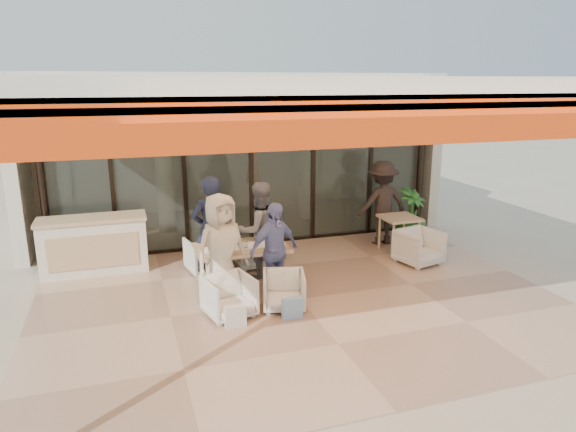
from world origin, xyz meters
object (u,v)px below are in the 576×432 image
at_px(diner_cream, 221,250).
at_px(side_chair, 419,246).
at_px(potted_palm, 411,216).
at_px(standing_woman, 382,203).
at_px(dining_table, 241,250).
at_px(diner_periwinkle, 274,250).
at_px(chair_far_right, 252,251).
at_px(diner_navy, 211,231).
at_px(chair_near_right, 284,289).
at_px(host_counter, 94,245).
at_px(chair_far_left, 207,254).
at_px(diner_grey, 259,230).
at_px(side_table, 399,222).
at_px(chair_near_left, 229,295).

height_order(diner_cream, side_chair, diner_cream).
bearing_deg(potted_palm, standing_woman, 171.91).
xyz_separation_m(dining_table, standing_woman, (3.35, 1.45, 0.20)).
height_order(diner_periwinkle, side_chair, diner_periwinkle).
xyz_separation_m(chair_far_right, diner_cream, (-0.84, -1.40, 0.56)).
distance_m(diner_navy, diner_periwinkle, 1.24).
relative_size(chair_near_right, diner_periwinkle, 0.41).
bearing_deg(host_counter, chair_far_left, -17.24).
height_order(diner_cream, diner_periwinkle, diner_cream).
bearing_deg(diner_periwinkle, chair_far_left, 100.11).
distance_m(chair_far_left, chair_near_right, 2.08).
bearing_deg(standing_woman, host_counter, -2.36).
height_order(dining_table, diner_grey, diner_grey).
bearing_deg(chair_far_left, side_chair, 157.43).
distance_m(chair_far_left, diner_grey, 1.10).
bearing_deg(diner_navy, diner_cream, 76.85).
xyz_separation_m(diner_grey, side_table, (3.01, 0.42, -0.22)).
height_order(side_chair, potted_palm, potted_palm).
distance_m(diner_grey, diner_cream, 1.23).
height_order(dining_table, diner_cream, diner_cream).
bearing_deg(diner_periwinkle, diner_grey, 69.14).
bearing_deg(chair_far_left, diner_navy, 79.65).
bearing_deg(potted_palm, diner_cream, -157.67).
distance_m(chair_far_left, side_table, 3.86).
xyz_separation_m(side_table, potted_palm, (0.56, 0.49, -0.04)).
height_order(standing_woman, potted_palm, standing_woman).
height_order(chair_far_left, chair_near_right, chair_far_left).
bearing_deg(side_table, potted_palm, 41.48).
xyz_separation_m(chair_far_left, chair_near_left, (0.00, -1.90, -0.01)).
distance_m(chair_near_left, standing_woman, 4.50).
bearing_deg(chair_near_right, dining_table, 129.29).
xyz_separation_m(dining_table, diner_periwinkle, (0.43, -0.46, 0.09)).
bearing_deg(dining_table, potted_palm, 18.72).
xyz_separation_m(chair_far_right, standing_woman, (2.92, 0.50, 0.57)).
height_order(diner_grey, diner_periwinkle, diner_grey).
xyz_separation_m(dining_table, chair_near_right, (0.43, -0.96, -0.37)).
bearing_deg(dining_table, chair_far_left, 113.59).
bearing_deg(dining_table, standing_woman, 23.34).
relative_size(chair_far_left, diner_grey, 0.42).
bearing_deg(chair_near_right, potted_palm, 48.11).
bearing_deg(chair_far_left, chair_far_right, 169.65).
height_order(diner_navy, diner_periwinkle, diner_navy).
relative_size(chair_far_left, side_chair, 0.96).
xyz_separation_m(host_counter, chair_far_left, (1.92, -0.59, -0.18)).
bearing_deg(standing_woman, diner_navy, 13.49).
distance_m(chair_near_left, diner_grey, 1.71).
height_order(chair_near_right, side_table, side_table).
xyz_separation_m(diner_cream, potted_palm, (4.41, 1.81, -0.28)).
relative_size(chair_far_right, standing_woman, 0.36).
relative_size(chair_far_right, potted_palm, 0.54).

